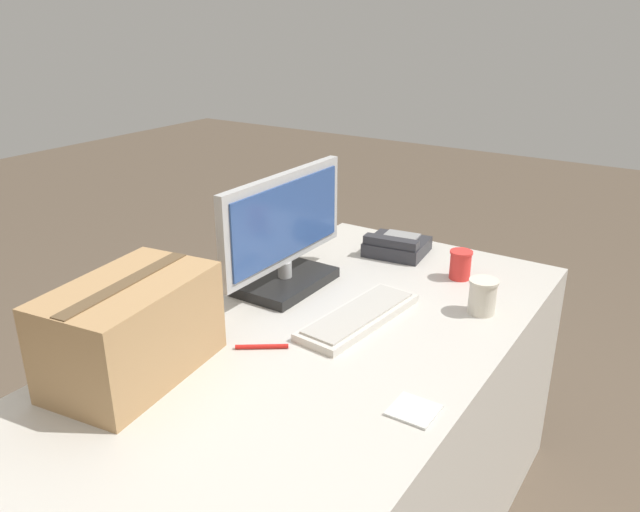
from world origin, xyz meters
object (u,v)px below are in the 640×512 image
paper_cup_right (460,265)px  sticky_note_pad (414,410)px  cardboard_box (131,329)px  paper_cup_left (483,296)px  desk_phone (397,246)px  monitor (285,238)px  pen_marker (262,347)px  keyboard (359,316)px

paper_cup_right → sticky_note_pad: paper_cup_right is taller
cardboard_box → paper_cup_right: bearing=-24.5°
paper_cup_left → cardboard_box: (-0.77, 0.59, 0.07)m
paper_cup_right → desk_phone: bearing=72.5°
paper_cup_left → paper_cup_right: 0.25m
monitor → pen_marker: monitor is taller
desk_phone → paper_cup_right: bearing=-114.5°
keyboard → paper_cup_left: (0.24, -0.27, 0.04)m
monitor → pen_marker: size_ratio=4.81×
keyboard → desk_phone: (0.53, 0.15, 0.02)m
cardboard_box → paper_cup_left: bearing=-37.4°
sticky_note_pad → cardboard_box: bearing=109.7°
keyboard → pen_marker: keyboard is taller
monitor → sticky_note_pad: bearing=-121.4°
paper_cup_left → paper_cup_right: (0.20, 0.15, -0.00)m
monitor → sticky_note_pad: (-0.38, -0.63, -0.16)m
desk_phone → sticky_note_pad: 0.95m
paper_cup_left → paper_cup_right: bearing=35.8°
paper_cup_right → cardboard_box: 1.07m
cardboard_box → sticky_note_pad: size_ratio=4.42×
paper_cup_right → cardboard_box: cardboard_box is taller
paper_cup_left → pen_marker: bearing=141.7°
paper_cup_right → pen_marker: size_ratio=0.80×
sticky_note_pad → keyboard: bearing=45.7°
monitor → paper_cup_left: (0.16, -0.59, -0.11)m
paper_cup_left → pen_marker: 0.66m
cardboard_box → desk_phone: bearing=-9.0°
keyboard → pen_marker: size_ratio=3.63×
cardboard_box → keyboard: bearing=-30.6°
keyboard → sticky_note_pad: keyboard is taller
monitor → cardboard_box: bearing=179.7°
pen_marker → keyboard: bearing=29.1°
pen_marker → sticky_note_pad: pen_marker is taller
paper_cup_right → sticky_note_pad: bearing=-165.8°
paper_cup_right → keyboard: bearing=163.9°
paper_cup_left → sticky_note_pad: 0.55m
keyboard → paper_cup_right: 0.46m
desk_phone → sticky_note_pad: bearing=-158.0°
keyboard → paper_cup_right: (0.44, -0.13, 0.03)m
paper_cup_right → cardboard_box: (-0.97, 0.44, 0.07)m
sticky_note_pad → desk_phone: bearing=29.1°
monitor → keyboard: size_ratio=1.32×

